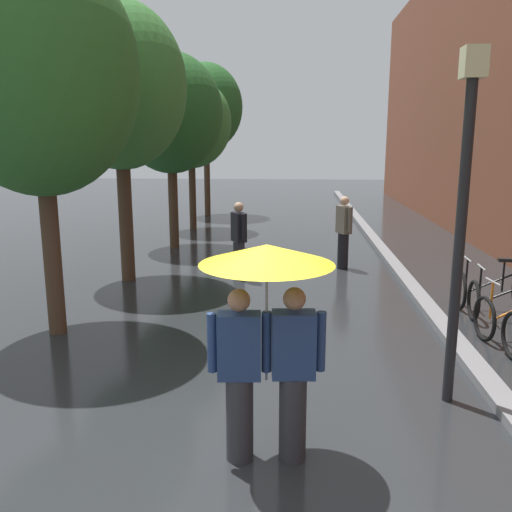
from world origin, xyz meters
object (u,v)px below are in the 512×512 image
(street_tree_2, at_px, (170,114))
(parked_bicycle_3, at_px, (505,300))
(street_tree_0, at_px, (37,72))
(parked_bicycle_4, at_px, (490,290))
(street_tree_4, at_px, (206,107))
(street_tree_1, at_px, (119,87))
(street_lamp_post, at_px, (463,203))
(pedestrian_walking_far, at_px, (344,232))
(street_tree_3, at_px, (191,123))
(couple_under_umbrella, at_px, (267,314))
(pedestrian_walking_midground, at_px, (239,240))

(street_tree_2, height_order, parked_bicycle_3, street_tree_2)
(street_tree_0, relative_size, parked_bicycle_4, 5.23)
(street_tree_4, height_order, parked_bicycle_3, street_tree_4)
(street_tree_1, xyz_separation_m, parked_bicycle_4, (7.18, -1.62, -3.71))
(street_lamp_post, bearing_deg, street_tree_1, 136.20)
(street_tree_2, bearing_deg, street_tree_4, 91.49)
(pedestrian_walking_far, bearing_deg, street_tree_3, 130.22)
(couple_under_umbrella, bearing_deg, street_tree_2, 107.34)
(street_tree_2, height_order, street_tree_4, street_tree_4)
(parked_bicycle_4, bearing_deg, street_tree_4, 120.02)
(parked_bicycle_3, bearing_deg, street_lamp_post, -120.19)
(street_tree_1, relative_size, street_tree_4, 0.96)
(street_tree_4, xyz_separation_m, couple_under_umbrella, (3.42, -17.40, -2.91))
(street_tree_4, distance_m, couple_under_umbrella, 17.97)
(street_tree_0, xyz_separation_m, street_tree_2, (0.27, 7.15, -0.22))
(street_tree_4, height_order, pedestrian_walking_midground, street_tree_4)
(street_tree_1, height_order, pedestrian_walking_midground, street_tree_1)
(street_tree_3, distance_m, street_lamp_post, 13.45)
(street_tree_1, xyz_separation_m, couple_under_umbrella, (3.41, -6.58, -2.65))
(street_tree_1, height_order, parked_bicycle_3, street_tree_1)
(parked_bicycle_3, relative_size, street_lamp_post, 0.28)
(street_tree_4, bearing_deg, parked_bicycle_4, -59.98)
(parked_bicycle_3, relative_size, pedestrian_walking_far, 0.64)
(street_tree_2, distance_m, pedestrian_walking_far, 5.92)
(street_tree_0, bearing_deg, pedestrian_walking_midground, 55.22)
(street_tree_1, distance_m, street_tree_4, 10.82)
(parked_bicycle_4, xyz_separation_m, pedestrian_walking_far, (-2.38, 3.09, 0.52))
(street_tree_1, relative_size, street_lamp_post, 1.47)
(couple_under_umbrella, relative_size, pedestrian_walking_midground, 1.22)
(pedestrian_walking_midground, bearing_deg, street_tree_4, 103.01)
(parked_bicycle_4, distance_m, pedestrian_walking_midground, 5.15)
(street_tree_1, height_order, street_tree_3, street_tree_1)
(street_tree_4, height_order, couple_under_umbrella, street_tree_4)
(street_tree_3, distance_m, pedestrian_walking_far, 7.76)
(street_tree_2, height_order, street_lamp_post, street_tree_2)
(parked_bicycle_3, xyz_separation_m, pedestrian_walking_midground, (-4.79, 2.55, 0.50))
(couple_under_umbrella, xyz_separation_m, pedestrian_walking_midground, (-0.99, 6.86, -0.57))
(street_tree_4, xyz_separation_m, parked_bicycle_4, (7.19, -12.44, -3.97))
(street_tree_3, distance_m, street_tree_4, 3.88)
(street_tree_1, bearing_deg, parked_bicycle_3, -17.48)
(street_tree_0, relative_size, pedestrian_walking_far, 3.33)
(street_tree_0, bearing_deg, street_tree_3, 88.84)
(couple_under_umbrella, distance_m, pedestrian_walking_midground, 6.96)
(street_tree_1, xyz_separation_m, pedestrian_walking_midground, (2.42, 0.28, -3.22))
(parked_bicycle_3, bearing_deg, street_tree_1, 162.52)
(street_tree_1, relative_size, parked_bicycle_3, 5.19)
(street_tree_0, height_order, street_tree_3, street_tree_0)
(parked_bicycle_3, xyz_separation_m, parked_bicycle_4, (-0.03, 0.65, 0.00))
(street_tree_3, relative_size, parked_bicycle_3, 4.57)
(couple_under_umbrella, height_order, pedestrian_walking_midground, couple_under_umbrella)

